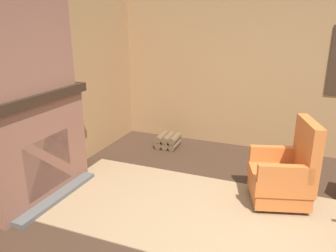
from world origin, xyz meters
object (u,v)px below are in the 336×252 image
at_px(armchair, 284,175).
at_px(decorative_plate_on_mantel, 19,84).
at_px(firewood_stack, 168,141).
at_px(storage_case, 40,84).

relative_size(armchair, decorative_plate_on_mantel, 4.59).
bearing_deg(firewood_stack, storage_case, -114.24).
relative_size(armchair, storage_case, 4.50).
distance_m(firewood_stack, decorative_plate_on_mantel, 2.75).
xyz_separation_m(armchair, storage_case, (-2.85, -0.73, 1.02)).
bearing_deg(storage_case, decorative_plate_on_mantel, -93.90).
height_order(armchair, decorative_plate_on_mantel, decorative_plate_on_mantel).
relative_size(armchair, firewood_stack, 2.58).
xyz_separation_m(firewood_stack, storage_case, (-0.88, -1.95, 1.28)).
distance_m(armchair, storage_case, 3.12).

